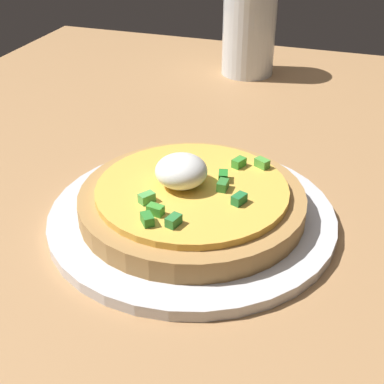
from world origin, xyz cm
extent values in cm
cube|color=#A87A4D|center=(0.00, 0.00, 1.22)|extent=(102.95, 68.55, 2.44)
cylinder|color=silver|center=(-3.86, -10.35, 2.94)|extent=(25.29, 25.29, 1.01)
cylinder|color=#AE7F46|center=(-3.86, -10.35, 4.41)|extent=(19.75, 19.75, 1.93)
cylinder|color=#F0B546|center=(-3.86, -10.35, 5.68)|extent=(16.70, 16.70, 0.62)
ellipsoid|color=white|center=(-3.89, -9.40, 7.38)|extent=(4.49, 4.49, 2.77)
cube|color=#55AA3F|center=(1.51, -15.28, 6.39)|extent=(1.33, 1.51, 0.80)
cube|color=#347F33|center=(-3.45, -12.97, 6.39)|extent=(1.29, 0.81, 0.80)
cube|color=#308830|center=(-10.26, -8.88, 6.39)|extent=(1.50, 1.43, 0.80)
cube|color=#25852A|center=(-1.96, -12.59, 6.39)|extent=(1.44, 1.09, 0.80)
cube|color=green|center=(-8.84, -8.99, 6.39)|extent=(0.99, 1.39, 0.80)
cube|color=#257C3C|center=(-5.15, -14.85, 6.39)|extent=(1.48, 1.21, 0.80)
cube|color=green|center=(0.93, -13.25, 6.39)|extent=(1.49, 1.23, 0.80)
cube|color=#30843C|center=(-9.80, -10.86, 6.39)|extent=(1.45, 1.11, 0.80)
cube|color=#55B050|center=(-7.39, -7.64, 6.39)|extent=(1.51, 1.36, 0.80)
cylinder|color=silver|center=(36.22, -5.51, 8.69)|extent=(7.66, 7.66, 12.51)
cylinder|color=#3C1405|center=(36.22, -5.51, 7.01)|extent=(6.74, 6.74, 8.34)
camera|label=1|loc=(-42.34, -23.37, 30.18)|focal=51.45mm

